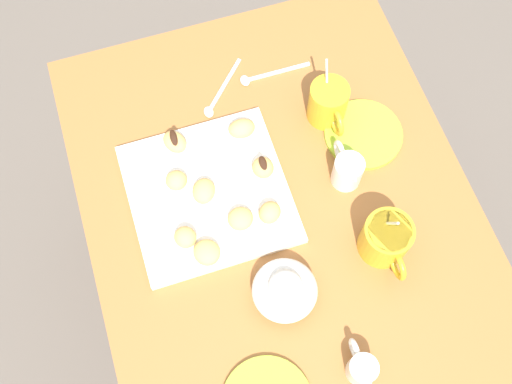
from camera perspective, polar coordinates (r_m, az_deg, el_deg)
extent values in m
plane|color=#665B51|center=(1.92, 1.30, -9.11)|extent=(8.00, 8.00, 0.00)
cube|color=#A36633|center=(1.24, 2.00, -1.01)|extent=(0.94, 0.77, 0.04)
cube|color=#A36633|center=(1.74, -13.04, 3.31)|extent=(0.07, 0.07, 0.70)
cube|color=#A36633|center=(1.80, 7.31, 9.03)|extent=(0.07, 0.07, 0.70)
cube|color=#A36633|center=(1.60, 18.09, -15.76)|extent=(0.07, 0.07, 0.70)
cube|color=white|center=(1.22, -4.49, -0.16)|extent=(0.31, 0.31, 0.02)
cylinder|color=gold|center=(1.27, 6.78, 8.36)|extent=(0.08, 0.08, 0.10)
torus|color=gold|center=(1.25, 7.62, 6.57)|extent=(0.06, 0.01, 0.06)
cylinder|color=black|center=(1.24, 6.99, 9.36)|extent=(0.07, 0.07, 0.01)
cylinder|color=silver|center=(1.25, 6.70, 9.85)|extent=(0.05, 0.01, 0.12)
cylinder|color=gold|center=(1.17, 12.10, -4.31)|extent=(0.09, 0.09, 0.09)
torus|color=gold|center=(1.15, 13.21, -6.76)|extent=(0.06, 0.01, 0.06)
cylinder|color=black|center=(1.13, 12.48, -3.66)|extent=(0.08, 0.08, 0.01)
cylinder|color=silver|center=(1.14, 12.08, -2.89)|extent=(0.05, 0.01, 0.12)
cylinder|color=white|center=(1.22, 8.56, 2.07)|extent=(0.06, 0.06, 0.07)
cone|color=white|center=(1.18, 9.23, 1.41)|extent=(0.02, 0.02, 0.02)
torus|color=white|center=(1.23, 7.91, 3.75)|extent=(0.05, 0.01, 0.05)
cylinder|color=white|center=(1.19, 8.76, 2.68)|extent=(0.05, 0.05, 0.01)
ellipsoid|color=white|center=(1.13, 2.72, -9.25)|extent=(0.12, 0.12, 0.07)
sphere|color=silver|center=(1.10, 2.78, -8.96)|extent=(0.07, 0.07, 0.07)
ellipsoid|color=green|center=(1.08, 3.06, -9.35)|extent=(0.02, 0.03, 0.01)
cylinder|color=white|center=(1.12, 9.96, -16.16)|extent=(0.05, 0.05, 0.05)
cone|color=white|center=(1.10, 10.60, -17.24)|extent=(0.02, 0.02, 0.02)
torus|color=white|center=(1.12, 9.29, -14.44)|extent=(0.04, 0.01, 0.04)
cylinder|color=#381E11|center=(1.10, 10.14, -16.03)|extent=(0.04, 0.04, 0.01)
cylinder|color=#9EC633|center=(1.30, 10.08, 5.40)|extent=(0.16, 0.16, 0.01)
cube|color=silver|center=(1.36, 2.04, 11.23)|extent=(0.01, 0.15, 0.00)
ellipsoid|color=silver|center=(1.35, -1.05, 10.47)|extent=(0.03, 0.02, 0.01)
cube|color=silver|center=(1.34, -2.99, 10.02)|extent=(0.11, 0.11, 0.00)
ellipsoid|color=silver|center=(1.31, -4.48, 7.54)|extent=(0.03, 0.02, 0.01)
ellipsoid|color=#E5B260|center=(1.25, -1.35, 6.02)|extent=(0.04, 0.06, 0.04)
ellipsoid|color=#E5B260|center=(1.21, -7.52, 1.10)|extent=(0.05, 0.05, 0.03)
ellipsoid|color=#E5B260|center=(1.17, -1.48, -2.52)|extent=(0.06, 0.06, 0.03)
ellipsoid|color=#E5B260|center=(1.15, -4.66, -5.69)|extent=(0.07, 0.07, 0.03)
ellipsoid|color=#E5B260|center=(1.21, 0.65, 2.32)|extent=(0.06, 0.06, 0.04)
ellipsoid|color=#381E11|center=(1.19, 0.66, 2.76)|extent=(0.03, 0.02, 0.00)
ellipsoid|color=#E5B260|center=(1.16, -6.69, -4.25)|extent=(0.06, 0.06, 0.03)
ellipsoid|color=#E5B260|center=(1.25, -7.67, 4.71)|extent=(0.07, 0.06, 0.03)
ellipsoid|color=#381E11|center=(1.23, -7.77, 5.10)|extent=(0.04, 0.02, 0.00)
ellipsoid|color=#E5B260|center=(1.19, -4.95, 0.10)|extent=(0.07, 0.06, 0.03)
ellipsoid|color=#E5B260|center=(1.17, 1.30, -1.94)|extent=(0.06, 0.06, 0.04)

